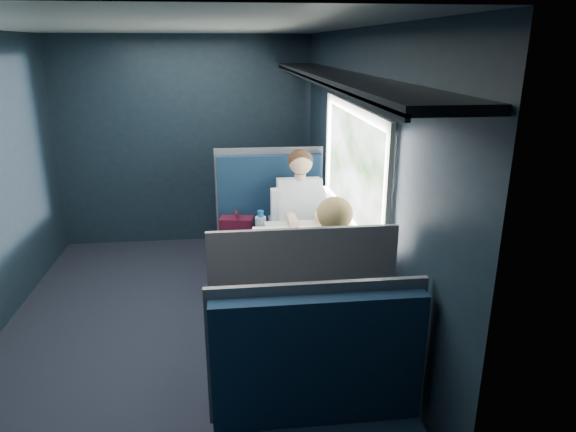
{
  "coord_description": "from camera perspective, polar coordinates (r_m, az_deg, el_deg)",
  "views": [
    {
      "loc": [
        0.47,
        -3.67,
        2.19
      ],
      "look_at": [
        0.9,
        0.0,
        0.95
      ],
      "focal_mm": 32.0,
      "sensor_mm": 36.0,
      "label": 1
    }
  ],
  "objects": [
    {
      "name": "seat_bay_near",
      "position": [
        4.89,
        -1.91,
        -2.69
      ],
      "size": [
        1.04,
        0.62,
        1.26
      ],
      "color": "#0C1D35",
      "rests_on": "ground"
    },
    {
      "name": "woman",
      "position": [
        3.36,
        4.84,
        -7.28
      ],
      "size": [
        0.53,
        0.56,
        1.32
      ],
      "color": "black",
      "rests_on": "ground"
    },
    {
      "name": "ground",
      "position": [
        4.3,
        -12.3,
        -12.62
      ],
      "size": [
        2.8,
        4.2,
        0.01
      ],
      "primitive_type": "cube",
      "color": "black"
    },
    {
      "name": "cup",
      "position": [
        4.32,
        3.71,
        -0.54
      ],
      "size": [
        0.06,
        0.06,
        0.08
      ],
      "primitive_type": "cylinder",
      "color": "white",
      "rests_on": "table"
    },
    {
      "name": "laptop",
      "position": [
        4.13,
        6.34,
        -1.11
      ],
      "size": [
        0.3,
        0.36,
        0.25
      ],
      "color": "silver",
      "rests_on": "table"
    },
    {
      "name": "man",
      "position": [
        4.65,
        1.44,
        0.1
      ],
      "size": [
        0.53,
        0.56,
        1.32
      ],
      "color": "black",
      "rests_on": "ground"
    },
    {
      "name": "bottle_small",
      "position": [
        4.26,
        4.87,
        0.06
      ],
      "size": [
        0.07,
        0.07,
        0.23
      ],
      "color": "silver",
      "rests_on": "table"
    },
    {
      "name": "room_shell",
      "position": [
        3.76,
        -13.48,
        7.13
      ],
      "size": [
        3.0,
        4.4,
        2.4
      ],
      "color": "black",
      "rests_on": "ground"
    },
    {
      "name": "seat_bay_far",
      "position": [
        3.33,
        0.94,
        -13.64
      ],
      "size": [
        1.04,
        0.62,
        1.26
      ],
      "color": "#0C1D35",
      "rests_on": "ground"
    },
    {
      "name": "seat_row_front",
      "position": [
        5.76,
        -2.59,
        0.52
      ],
      "size": [
        1.04,
        0.51,
        1.16
      ],
      "color": "#0C1D35",
      "rests_on": "ground"
    },
    {
      "name": "papers",
      "position": [
        3.88,
        0.41,
        -3.33
      ],
      "size": [
        0.65,
        0.9,
        0.01
      ],
      "primitive_type": "cube",
      "rotation": [
        0.0,
        0.0,
        -0.06
      ],
      "color": "white",
      "rests_on": "table"
    },
    {
      "name": "table",
      "position": [
        4.01,
        1.88,
        -3.81
      ],
      "size": [
        0.62,
        1.0,
        0.74
      ],
      "color": "#54565E",
      "rests_on": "ground"
    }
  ]
}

